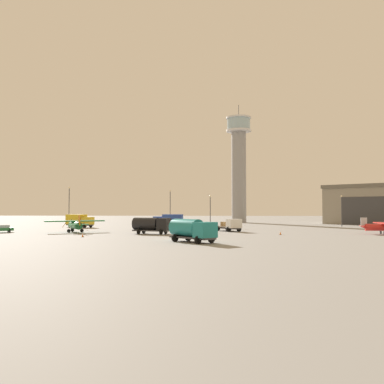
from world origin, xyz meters
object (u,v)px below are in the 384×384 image
object	(u,v)px
truck_flatbed_white	(230,225)
light_post_east	(69,203)
car_green	(1,229)
light_post_north	(210,208)
airplane_green	(75,224)
airplane_red	(383,226)
truck_box_blue	(169,220)
truck_fuel_tanker_black	(151,225)
light_post_west	(342,208)
control_tower	(239,161)
traffic_cone_near_right	(83,235)
traffic_cone_near_left	(280,233)
light_post_centre	(170,204)
truck_fuel_tanker_teal	(192,229)
truck_box_yellow	(79,220)

from	to	relation	value
truck_flatbed_white	light_post_east	bearing A→B (deg)	-145.46
car_green	light_post_north	world-z (taller)	light_post_north
airplane_green	airplane_red	bearing A→B (deg)	-122.29
truck_box_blue	truck_flatbed_white	distance (m)	24.30
truck_fuel_tanker_black	light_post_north	xyz separation A→B (m)	(9.81, 31.34, 2.99)
airplane_green	light_post_west	size ratio (longest dim) A/B	1.32
truck_fuel_tanker_black	light_post_east	world-z (taller)	light_post_east
control_tower	traffic_cone_near_right	world-z (taller)	control_tower
traffic_cone_near_left	light_post_north	bearing A→B (deg)	111.12
traffic_cone_near_left	light_post_east	bearing A→B (deg)	146.98
truck_fuel_tanker_black	control_tower	bearing A→B (deg)	90.08
light_post_centre	light_post_west	bearing A→B (deg)	-7.09
truck_fuel_tanker_teal	truck_flatbed_white	bearing A→B (deg)	124.04
truck_flatbed_white	truck_fuel_tanker_black	size ratio (longest dim) A/B	1.04
traffic_cone_near_right	light_post_west	bearing A→B (deg)	38.93
truck_fuel_tanker_teal	light_post_east	bearing A→B (deg)	171.56
truck_fuel_tanker_teal	airplane_green	bearing A→B (deg)	-176.70
car_green	light_post_west	distance (m)	77.10
light_post_east	light_post_north	world-z (taller)	light_post_east
car_green	traffic_cone_near_right	bearing A→B (deg)	112.23
truck_flatbed_white	truck_box_yellow	distance (m)	38.11
airplane_red	car_green	world-z (taller)	airplane_red
airplane_red	truck_box_yellow	xyz separation A→B (m)	(-60.92, 22.96, 0.35)
truck_fuel_tanker_black	traffic_cone_near_left	xyz separation A→B (m)	(22.15, -0.61, -1.36)
truck_flatbed_white	light_post_west	size ratio (longest dim) A/B	0.93
light_post_east	car_green	bearing A→B (deg)	-96.51
airplane_red	light_post_centre	world-z (taller)	light_post_centre
truck_fuel_tanker_teal	truck_box_yellow	bearing A→B (deg)	171.10
truck_box_yellow	traffic_cone_near_left	xyz separation A→B (m)	(43.04, -25.20, -1.41)
airplane_red	truck_fuel_tanker_black	xyz separation A→B (m)	(-40.04, -1.63, 0.30)
truck_fuel_tanker_black	truck_box_blue	bearing A→B (deg)	106.91
truck_box_yellow	truck_fuel_tanker_teal	bearing A→B (deg)	-30.46
truck_box_blue	light_post_centre	bearing A→B (deg)	-82.04
truck_box_yellow	traffic_cone_near_right	world-z (taller)	truck_box_yellow
truck_box_yellow	car_green	xyz separation A→B (m)	(-7.58, -21.45, -0.95)
control_tower	truck_box_yellow	xyz separation A→B (m)	(-39.44, -38.29, -18.02)
truck_fuel_tanker_black	light_post_west	world-z (taller)	light_post_west
truck_box_yellow	light_post_east	world-z (taller)	light_post_east
car_green	airplane_red	bearing A→B (deg)	142.07
light_post_east	light_post_north	distance (m)	35.21
airplane_green	truck_box_blue	size ratio (longest dim) A/B	1.42
airplane_green	truck_box_yellow	world-z (taller)	airplane_green
truck_box_yellow	light_post_east	xyz separation A→B (m)	(-4.48, 5.67, 4.11)
light_post_west	truck_fuel_tanker_black	bearing A→B (deg)	-141.63
truck_fuel_tanker_black	light_post_east	size ratio (longest dim) A/B	0.70
control_tower	light_post_east	xyz separation A→B (m)	(-43.92, -32.61, -13.91)
truck_box_blue	truck_flatbed_white	bearing A→B (deg)	129.42
car_green	truck_box_yellow	bearing A→B (deg)	-146.12
traffic_cone_near_left	airplane_red	bearing A→B (deg)	7.14
airplane_green	truck_fuel_tanker_black	bearing A→B (deg)	-135.11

